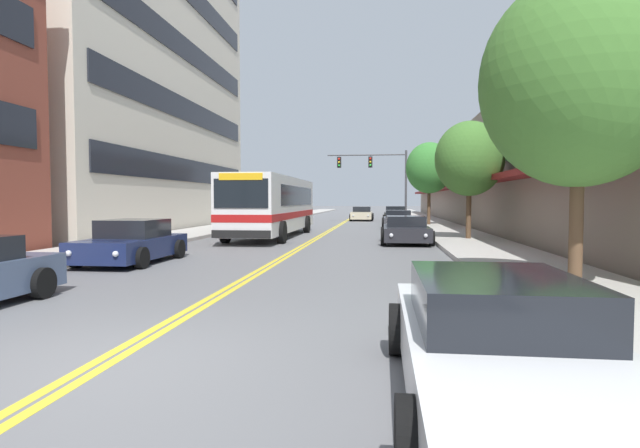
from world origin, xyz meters
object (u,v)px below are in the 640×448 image
Objects in this scene: car_dark_grey_parked_right_mid at (398,220)px; traffic_signal_mast at (378,171)px; city_bus at (274,204)px; car_white_parked_right_foreground at (499,345)px; street_tree_right_near at (580,81)px; car_black_parked_right_end at (395,215)px; street_tree_right_far at (429,168)px; car_navy_parked_left_near at (132,243)px; car_charcoal_parked_right_far at (406,230)px; street_tree_right_mid at (469,159)px; car_champagne_moving_lead at (362,214)px.

traffic_signal_mast reaches higher than car_dark_grey_parked_right_mid.
city_bus is at bearing -128.73° from car_dark_grey_parked_right_mid.
traffic_signal_mast reaches higher than car_white_parked_right_foreground.
street_tree_right_near reaches higher than car_white_parked_right_foreground.
city_bus is 2.46× the size of car_black_parked_right_end.
car_black_parked_right_end is at bearing 109.58° from street_tree_right_far.
car_navy_parked_left_near is 0.64× the size of traffic_signal_mast.
car_black_parked_right_end is at bearing 94.69° from street_tree_right_near.
street_tree_right_mid is (2.86, 1.09, 3.21)m from car_charcoal_parked_right_far.
street_tree_right_mid is at bearing 81.38° from car_white_parked_right_foreground.
street_tree_right_far is at bearing -70.42° from car_black_parked_right_end.
car_dark_grey_parked_right_mid is at bearing -90.25° from car_black_parked_right_end.
street_tree_right_far is at bearing -62.69° from car_champagne_moving_lead.
city_bus is at bearing -100.09° from car_champagne_moving_lead.
street_tree_right_near is (11.35, -4.05, 3.61)m from car_navy_parked_left_near.
traffic_signal_mast is 6.83m from street_tree_right_far.
car_champagne_moving_lead is at bearing 103.95° from street_tree_right_mid.
car_black_parked_right_end is at bearing -51.96° from car_champagne_moving_lead.
car_navy_parked_left_near is at bearing -106.91° from car_black_parked_right_end.
car_dark_grey_parked_right_mid is (-0.03, 29.17, 0.02)m from car_white_parked_right_foreground.
street_tree_right_far is (-0.58, 13.22, 0.43)m from street_tree_right_mid.
traffic_signal_mast is at bearing 92.25° from car_white_parked_right_foreground.
traffic_signal_mast is at bearing 102.79° from street_tree_right_mid.
car_white_parked_right_foreground is (6.73, -20.81, -1.16)m from city_bus.
city_bus is at bearing 121.66° from street_tree_right_near.
traffic_signal_mast is 32.31m from street_tree_right_near.
city_bus is 18.63m from car_black_parked_right_end.
car_navy_parked_left_near reaches higher than car_white_parked_right_foreground.
car_charcoal_parked_right_far is at bearing -159.22° from street_tree_right_mid.
car_black_parked_right_end is 4.83m from car_champagne_moving_lead.
street_tree_right_near is 1.15× the size of street_tree_right_mid.
car_navy_parked_left_near is 0.72× the size of street_tree_right_far.
car_navy_parked_left_near is at bearing -113.82° from car_dark_grey_parked_right_mid.
car_charcoal_parked_right_far is at bearing 90.12° from car_white_parked_right_foreground.
traffic_signal_mast is (-1.49, -0.57, 3.71)m from car_black_parked_right_end.
car_black_parked_right_end is 0.79× the size of street_tree_right_near.
car_charcoal_parked_right_far is at bearing -85.90° from traffic_signal_mast.
city_bus is at bearing -129.11° from street_tree_right_far.
car_champagne_moving_lead is at bearing 94.04° from car_white_parked_right_foreground.
street_tree_right_near is at bearing -83.44° from car_dark_grey_parked_right_mid.
street_tree_right_near is at bearing -77.21° from car_charcoal_parked_right_far.
car_navy_parked_left_near is at bearing -137.34° from car_charcoal_parked_right_far.
traffic_signal_mast is at bearing 97.40° from street_tree_right_near.
car_white_parked_right_foreground is 7.17m from street_tree_right_near.
car_charcoal_parked_right_far is (8.63, 7.95, -0.03)m from car_navy_parked_left_near.
street_tree_right_far is at bearing 90.95° from street_tree_right_near.
car_navy_parked_left_near is 29.14m from traffic_signal_mast.
car_navy_parked_left_near is at bearing 132.09° from car_white_parked_right_foreground.
street_tree_right_far is (5.22, -10.10, 3.60)m from car_champagne_moving_lead.
car_dark_grey_parked_right_mid is 8.98m from car_black_parked_right_end.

